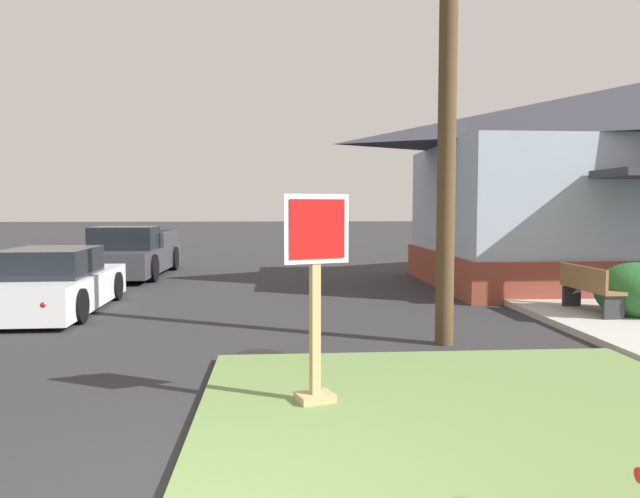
{
  "coord_description": "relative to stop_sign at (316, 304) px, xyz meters",
  "views": [
    {
      "loc": [
        0.6,
        -3.32,
        2.05
      ],
      "look_at": [
        1.19,
        4.82,
        1.47
      ],
      "focal_mm": 33.72,
      "sensor_mm": 36.0,
      "label": 1
    }
  ],
  "objects": [
    {
      "name": "grass_corner_patch",
      "position": [
        1.53,
        -0.68,
        -1.03
      ],
      "size": [
        5.38,
        5.34,
        0.08
      ],
      "primitive_type": "cube",
      "color": "#668447",
      "rests_on": "ground"
    },
    {
      "name": "sidewalk_strip",
      "position": [
        5.41,
        3.22,
        -1.01
      ],
      "size": [
        2.2,
        15.59,
        0.12
      ],
      "primitive_type": "cube",
      "color": "#B2AFA8",
      "rests_on": "ground"
    },
    {
      "name": "stop_sign",
      "position": [
        0.0,
        0.0,
        0.0
      ],
      "size": [
        0.65,
        0.38,
        2.09
      ],
      "color": "tan",
      "rests_on": "grass_corner_patch"
    },
    {
      "name": "manhole_cover",
      "position": [
        -0.62,
        2.21,
        -1.07
      ],
      "size": [
        0.7,
        0.7,
        0.02
      ],
      "primitive_type": "cylinder",
      "color": "black",
      "rests_on": "ground"
    },
    {
      "name": "parked_sedan_white",
      "position": [
        -4.72,
        6.0,
        -0.53
      ],
      "size": [
        1.96,
        4.36,
        1.25
      ],
      "color": "silver",
      "rests_on": "ground"
    },
    {
      "name": "pickup_truck_charcoal",
      "position": [
        -4.68,
        12.04,
        -0.46
      ],
      "size": [
        2.17,
        5.18,
        1.48
      ],
      "color": "#38383D",
      "rests_on": "ground"
    },
    {
      "name": "street_bench",
      "position": [
        5.28,
        4.54,
        -0.49
      ],
      "size": [
        0.45,
        1.57,
        0.85
      ],
      "color": "brown",
      "rests_on": "sidewalk_strip"
    },
    {
      "name": "utility_pole",
      "position": [
        2.09,
        2.73,
        3.66
      ],
      "size": [
        1.84,
        0.27,
        8.98
      ],
      "color": "#4C3823",
      "rests_on": "ground"
    },
    {
      "name": "corner_house",
      "position": [
        9.01,
        9.08,
        1.61
      ],
      "size": [
        11.31,
        7.56,
        5.24
      ],
      "color": "brown",
      "rests_on": "ground"
    },
    {
      "name": "shrub_near_porch",
      "position": [
        6.09,
        4.32,
        -0.55
      ],
      "size": [
        1.48,
        1.48,
        1.05
      ],
      "primitive_type": "ellipsoid",
      "color": "#265F2B",
      "rests_on": "ground"
    }
  ]
}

